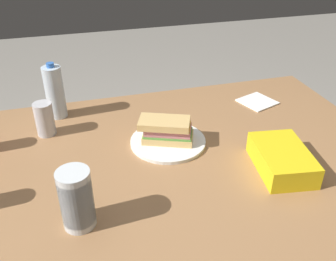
{
  "coord_description": "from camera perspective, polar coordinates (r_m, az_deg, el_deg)",
  "views": [
    {
      "loc": [
        0.23,
        0.95,
        1.44
      ],
      "look_at": [
        -0.06,
        -0.1,
        0.78
      ],
      "focal_mm": 39.94,
      "sensor_mm": 36.0,
      "label": 1
    }
  ],
  "objects": [
    {
      "name": "dining_table",
      "position": [
        1.26,
        -1.48,
        -7.82
      ],
      "size": [
        1.6,
        1.01,
        0.73
      ],
      "color": "#9E7047",
      "rests_on": "ground_plane"
    },
    {
      "name": "paper_plate",
      "position": [
        1.29,
        0.0,
        -1.67
      ],
      "size": [
        0.26,
        0.26,
        0.01
      ],
      "primitive_type": "cylinder",
      "color": "white",
      "rests_on": "dining_table"
    },
    {
      "name": "sandwich",
      "position": [
        1.27,
        -0.18,
        0.08
      ],
      "size": [
        0.2,
        0.15,
        0.08
      ],
      "color": "#DBB26B",
      "rests_on": "paper_plate"
    },
    {
      "name": "chip_bag",
      "position": [
        1.21,
        16.99,
        -4.22
      ],
      "size": [
        0.18,
        0.25,
        0.07
      ],
      "primitive_type": "cube",
      "rotation": [
        0.0,
        0.0,
        1.43
      ],
      "color": "yellow",
      "rests_on": "dining_table"
    },
    {
      "name": "water_bottle_tall",
      "position": [
        1.48,
        -16.9,
        5.64
      ],
      "size": [
        0.07,
        0.07,
        0.22
      ],
      "color": "silver",
      "rests_on": "dining_table"
    },
    {
      "name": "plastic_cup_stack",
      "position": [
        0.97,
        -13.79,
        -10.14
      ],
      "size": [
        0.08,
        0.08,
        0.17
      ],
      "color": "silver",
      "rests_on": "dining_table"
    },
    {
      "name": "soda_can_silver",
      "position": [
        1.39,
        -18.32,
        1.68
      ],
      "size": [
        0.07,
        0.07,
        0.12
      ],
      "primitive_type": "cylinder",
      "color": "silver",
      "rests_on": "dining_table"
    },
    {
      "name": "paper_napkin",
      "position": [
        1.61,
        13.49,
        4.3
      ],
      "size": [
        0.17,
        0.17,
        0.01
      ],
      "primitive_type": "cube",
      "rotation": [
        0.0,
        0.0,
        0.34
      ],
      "color": "white",
      "rests_on": "dining_table"
    }
  ]
}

